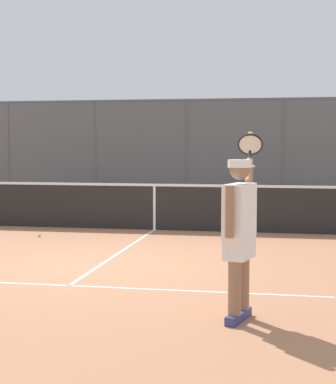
% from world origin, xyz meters
% --- Properties ---
extents(ground_plane, '(60.00, 60.00, 0.00)m').
position_xyz_m(ground_plane, '(0.00, 0.00, 0.00)').
color(ground_plane, '#B27551').
extents(court_line_markings, '(8.43, 9.58, 0.01)m').
position_xyz_m(court_line_markings, '(0.00, 1.75, 0.00)').
color(court_line_markings, white).
rests_on(court_line_markings, ground).
extents(fence_backdrop, '(18.52, 1.37, 2.99)m').
position_xyz_m(fence_backdrop, '(0.00, -8.69, 1.40)').
color(fence_backdrop, '#565B60').
rests_on(fence_backdrop, ground).
extents(tennis_net, '(10.84, 0.09, 1.07)m').
position_xyz_m(tennis_net, '(0.00, -3.84, 0.49)').
color(tennis_net, '#2D2D2D').
rests_on(tennis_net, ground).
extents(tennis_player, '(0.37, 1.40, 1.94)m').
position_xyz_m(tennis_player, '(-2.23, 2.57, 0.96)').
color(tennis_player, navy).
rests_on(tennis_player, ground).
extents(tennis_ball_mid_court, '(0.07, 0.07, 0.07)m').
position_xyz_m(tennis_ball_mid_court, '(1.98, -2.46, 0.03)').
color(tennis_ball_mid_court, '#D6E042').
rests_on(tennis_ball_mid_court, ground).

